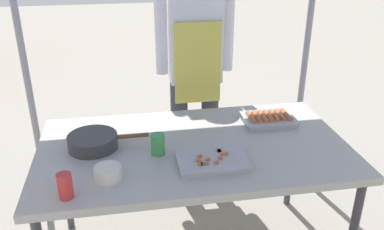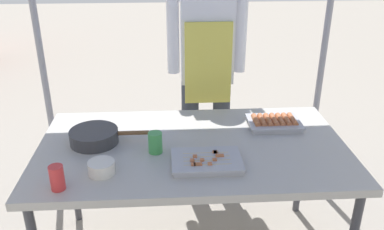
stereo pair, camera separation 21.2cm
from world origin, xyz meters
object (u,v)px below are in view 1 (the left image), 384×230
Objects in this scene: tray_grilled_sausages at (269,118)px; tray_meat_skewers at (212,160)px; stall_table at (194,154)px; vendor_woman at (195,59)px; condiment_bowl at (108,173)px; drink_cup_by_wok at (158,144)px; cooking_wok at (93,141)px; drink_cup_near_edge at (65,186)px.

tray_meat_skewers is (-0.42, -0.39, -0.01)m from tray_grilled_sausages.
vendor_woman reaches higher than stall_table.
condiment_bowl is (-0.43, -0.24, 0.08)m from stall_table.
tray_meat_skewers is at bearing -28.50° from drink_cup_by_wok.
vendor_woman is at bearing 79.34° from stall_table.
cooking_wok reaches higher than condiment_bowl.
stall_table is at bearing 17.32° from drink_cup_by_wok.
drink_cup_by_wok is at bearing 36.84° from condiment_bowl.
vendor_woman reaches higher than condiment_bowl.
vendor_woman is at bearing 59.84° from condiment_bowl.
drink_cup_near_edge is (-0.17, -0.11, 0.03)m from condiment_bowl.
drink_cup_near_edge reaches higher than stall_table.
drink_cup_by_wok reaches higher than cooking_wok.
tray_grilled_sausages is 2.59× the size of drink_cup_near_edge.
cooking_wok is at bearing 159.20° from drink_cup_by_wok.
vendor_woman reaches higher than tray_grilled_sausages.
stall_table is at bearing 105.91° from tray_meat_skewers.
stall_table is 0.23m from drink_cup_by_wok.
drink_cup_by_wok is (0.24, 0.18, 0.02)m from condiment_bowl.
tray_grilled_sausages is 1.00m from cooking_wok.
stall_table is 0.96× the size of vendor_woman.
tray_meat_skewers is at bearing -137.08° from tray_grilled_sausages.
tray_meat_skewers is at bearing -24.26° from cooking_wok.
drink_cup_by_wok is (-0.19, -0.06, 0.11)m from stall_table.
stall_table is at bearing 29.12° from condiment_bowl.
drink_cup_by_wok is (-0.67, -0.26, 0.03)m from tray_grilled_sausages.
stall_table is at bearing -6.92° from cooking_wok.
drink_cup_near_edge is at bearing -149.68° from stall_table.
cooking_wok reaches higher than tray_meat_skewers.
condiment_bowl is 0.21m from drink_cup_near_edge.
tray_meat_skewers is 0.49m from condiment_bowl.
drink_cup_near_edge is (-0.09, -0.42, 0.02)m from cooking_wok.
cooking_wok is (-0.51, 0.06, 0.09)m from stall_table.
vendor_woman reaches higher than tray_meat_skewers.
stall_table is 0.21m from tray_meat_skewers.
drink_cup_near_edge is 1.34m from vendor_woman.
stall_table is at bearing 30.32° from drink_cup_near_edge.
tray_grilled_sausages is 0.72m from drink_cup_by_wok.
drink_cup_near_edge is 1.05× the size of drink_cup_by_wok.
stall_table is 12.96× the size of condiment_bowl.
vendor_woman is (0.33, 0.81, 0.18)m from drink_cup_by_wok.
vendor_woman reaches higher than cooking_wok.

